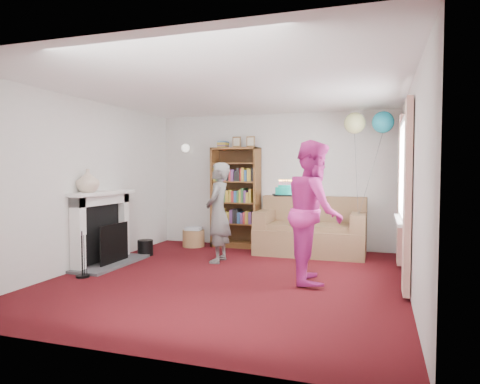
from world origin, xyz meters
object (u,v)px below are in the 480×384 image
(birthday_cake, at_px, (286,191))
(person_striped, at_px, (218,212))
(bookcase, at_px, (236,198))
(sofa, at_px, (311,232))
(person_magenta, at_px, (314,211))

(birthday_cake, bearing_deg, person_striped, 162.47)
(bookcase, xyz_separation_m, birthday_cake, (1.33, -1.77, 0.24))
(sofa, relative_size, birthday_cake, 5.25)
(sofa, height_order, person_magenta, person_magenta)
(bookcase, height_order, birthday_cake, bookcase)
(sofa, xyz_separation_m, person_magenta, (0.32, -1.89, 0.56))
(bookcase, relative_size, person_striped, 1.33)
(sofa, height_order, birthday_cake, birthday_cake)
(bookcase, bearing_deg, person_magenta, -50.02)
(sofa, bearing_deg, birthday_cake, -94.73)
(person_magenta, relative_size, birthday_cake, 5.22)
(bookcase, height_order, person_magenta, bookcase)
(bookcase, bearing_deg, sofa, -8.82)
(person_striped, xyz_separation_m, person_magenta, (1.61, -0.72, 0.13))
(person_striped, xyz_separation_m, birthday_cake, (1.15, -0.36, 0.37))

